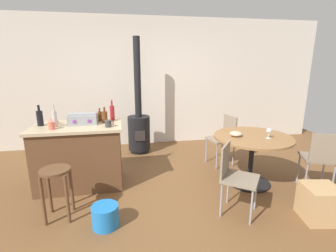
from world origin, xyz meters
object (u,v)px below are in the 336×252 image
Objects in this scene: bottle_2 at (40,118)px; cardboard_box at (320,203)px; kitchen_island at (80,156)px; bottle_1 at (55,118)px; folding_chair_far at (224,136)px; plastic_bucket at (105,216)px; wine_glass at (269,131)px; folding_chair_near at (320,157)px; bottle_0 at (100,116)px; bottle_3 at (112,113)px; folding_chair_left at (234,174)px; wood_stove at (139,126)px; dining_table at (252,147)px; cup_1 at (53,122)px; serving_bowl at (236,134)px; cup_2 at (108,124)px; toolbox at (83,119)px; cup_0 at (52,125)px; bottle_4 at (105,117)px; wooden_stool at (56,182)px.

cardboard_box is (3.33, -1.45, -0.83)m from bottle_2.
kitchen_island is 0.64m from bottle_1.
bottle_2 reaches higher than folding_chair_far.
kitchen_island is 1.19m from plastic_bucket.
bottle_1 is 2.96m from wine_glass.
folding_chair_near is (3.28, -0.82, 0.06)m from kitchen_island.
bottle_0 is 0.66× the size of bottle_3.
folding_chair_left is 2.51m from wood_stove.
cup_1 is at bearing 170.26° from dining_table.
bottle_0 reaches higher than plastic_bucket.
kitchen_island is at bearing -10.45° from cup_1.
bottle_2 is 0.72× the size of cardboard_box.
kitchen_island is 3.17m from cardboard_box.
bottle_0 is 1.12× the size of serving_bowl.
bottle_0 is at bearing 94.41° from plastic_bucket.
dining_table is at bearing 153.43° from folding_chair_near.
cup_2 is 1.81m from serving_bowl.
bottle_1 is at bearing -165.42° from toolbox.
bottle_0 is at bearing 9.35° from bottle_2.
cup_1 reaches higher than folding_chair_far.
bottle_1 is at bearing 82.85° from cup_0.
cup_0 is (-0.77, -0.40, -0.07)m from bottle_3.
kitchen_island is at bearing -167.19° from bottle_4.
bottle_3 reaches higher than folding_chair_far.
toolbox reaches higher than cup_0.
wooden_stool is 2.01× the size of bottle_1.
dining_table is (2.48, -0.42, 0.11)m from kitchen_island.
wine_glass is 0.80× the size of serving_bowl.
bottle_0 is at bearing 164.12° from dining_table.
folding_chair_near is 1.01× the size of folding_chair_far.
kitchen_island is 1.58m from wood_stove.
bottle_2 is at bearing -178.59° from bottle_4.
folding_chair_left reaches higher than serving_bowl.
bottle_1 is at bearing 156.66° from cardboard_box.
folding_chair_near is 3.73m from cup_1.
wood_stove is at bearing 132.98° from wine_glass.
folding_chair_left reaches higher than dining_table.
kitchen_island is 11.65× the size of cup_1.
cup_2 is at bearing -11.12° from bottle_1.
wine_glass is at bearing 34.74° from folding_chair_left.
folding_chair_left is 2.42m from cup_0.
wine_glass is (2.19, -0.37, -0.12)m from cup_2.
cup_2 reaches higher than folding_chair_left.
wooden_stool is at bearing -113.78° from bottle_0.
wood_stove is at bearing 54.14° from toolbox.
folding_chair_left is at bearing -26.58° from cup_1.
bottle_1 reaches higher than cup_2.
wood_stove is at bearing 76.69° from plastic_bucket.
wooden_stool is at bearing -171.78° from dining_table.
folding_chair_far is 2.14m from bottle_0.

